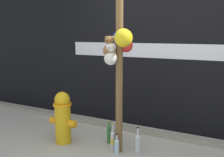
{
  "coord_description": "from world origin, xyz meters",
  "views": [
    {
      "loc": [
        1.25,
        -2.66,
        1.64
      ],
      "look_at": [
        -0.33,
        0.38,
        1.03
      ],
      "focal_mm": 41.02,
      "sensor_mm": 36.0,
      "label": 1
    }
  ],
  "objects_px": {
    "bottle_1": "(117,146)",
    "memorial_post": "(119,30)",
    "bottle_4": "(118,136)",
    "bottle_3": "(138,142)",
    "bottle_2": "(109,133)",
    "bottle_0": "(113,139)",
    "fire_hydrant": "(63,117)",
    "bottle_5": "(114,135)"
  },
  "relations": [
    {
      "from": "bottle_2",
      "to": "bottle_4",
      "type": "xyz_separation_m",
      "value": [
        0.12,
        0.06,
        -0.05
      ]
    },
    {
      "from": "bottle_2",
      "to": "bottle_5",
      "type": "distance_m",
      "value": 0.12
    },
    {
      "from": "memorial_post",
      "to": "bottle_2",
      "type": "relative_size",
      "value": 8.25
    },
    {
      "from": "memorial_post",
      "to": "fire_hydrant",
      "type": "bearing_deg",
      "value": -173.39
    },
    {
      "from": "memorial_post",
      "to": "bottle_2",
      "type": "height_order",
      "value": "memorial_post"
    },
    {
      "from": "bottle_5",
      "to": "fire_hydrant",
      "type": "bearing_deg",
      "value": -161.76
    },
    {
      "from": "fire_hydrant",
      "to": "bottle_4",
      "type": "xyz_separation_m",
      "value": [
        0.75,
        0.36,
        -0.29
      ]
    },
    {
      "from": "bottle_1",
      "to": "bottle_3",
      "type": "xyz_separation_m",
      "value": [
        0.23,
        0.19,
        0.02
      ]
    },
    {
      "from": "fire_hydrant",
      "to": "bottle_4",
      "type": "relative_size",
      "value": 2.74
    },
    {
      "from": "fire_hydrant",
      "to": "bottle_5",
      "type": "bearing_deg",
      "value": 18.24
    },
    {
      "from": "fire_hydrant",
      "to": "bottle_0",
      "type": "xyz_separation_m",
      "value": [
        0.78,
        0.14,
        -0.25
      ]
    },
    {
      "from": "bottle_2",
      "to": "bottle_3",
      "type": "relative_size",
      "value": 0.98
    },
    {
      "from": "bottle_1",
      "to": "bottle_4",
      "type": "relative_size",
      "value": 1.01
    },
    {
      "from": "fire_hydrant",
      "to": "bottle_3",
      "type": "bearing_deg",
      "value": 11.19
    },
    {
      "from": "bottle_0",
      "to": "bottle_3",
      "type": "distance_m",
      "value": 0.35
    },
    {
      "from": "bottle_0",
      "to": "bottle_4",
      "type": "relative_size",
      "value": 1.32
    },
    {
      "from": "bottle_3",
      "to": "bottle_5",
      "type": "distance_m",
      "value": 0.38
    },
    {
      "from": "fire_hydrant",
      "to": "bottle_0",
      "type": "bearing_deg",
      "value": 10.25
    },
    {
      "from": "bottle_1",
      "to": "memorial_post",
      "type": "bearing_deg",
      "value": 95.06
    },
    {
      "from": "bottle_4",
      "to": "bottle_2",
      "type": "bearing_deg",
      "value": -152.12
    },
    {
      "from": "bottle_2",
      "to": "bottle_3",
      "type": "height_order",
      "value": "bottle_3"
    },
    {
      "from": "bottle_3",
      "to": "bottle_4",
      "type": "relative_size",
      "value": 1.26
    },
    {
      "from": "fire_hydrant",
      "to": "bottle_5",
      "type": "distance_m",
      "value": 0.82
    },
    {
      "from": "memorial_post",
      "to": "bottle_1",
      "type": "distance_m",
      "value": 1.57
    },
    {
      "from": "bottle_0",
      "to": "bottle_4",
      "type": "xyz_separation_m",
      "value": [
        -0.03,
        0.22,
        -0.04
      ]
    },
    {
      "from": "bottle_3",
      "to": "bottle_5",
      "type": "relative_size",
      "value": 0.91
    },
    {
      "from": "bottle_0",
      "to": "memorial_post",
      "type": "bearing_deg",
      "value": -19.61
    },
    {
      "from": "bottle_0",
      "to": "bottle_5",
      "type": "distance_m",
      "value": 0.11
    },
    {
      "from": "bottle_2",
      "to": "bottle_0",
      "type": "bearing_deg",
      "value": -46.16
    },
    {
      "from": "bottle_4",
      "to": "bottle_1",
      "type": "bearing_deg",
      "value": -66.51
    },
    {
      "from": "bottle_3",
      "to": "bottle_4",
      "type": "distance_m",
      "value": 0.4
    },
    {
      "from": "bottle_2",
      "to": "bottle_1",
      "type": "bearing_deg",
      "value": -45.55
    },
    {
      "from": "bottle_3",
      "to": "bottle_4",
      "type": "xyz_separation_m",
      "value": [
        -0.37,
        0.14,
        -0.03
      ]
    },
    {
      "from": "bottle_1",
      "to": "bottle_5",
      "type": "distance_m",
      "value": 0.27
    },
    {
      "from": "bottle_3",
      "to": "bottle_4",
      "type": "bearing_deg",
      "value": 159.71
    },
    {
      "from": "fire_hydrant",
      "to": "bottle_3",
      "type": "relative_size",
      "value": 2.17
    },
    {
      "from": "memorial_post",
      "to": "bottle_3",
      "type": "relative_size",
      "value": 8.1
    },
    {
      "from": "bottle_0",
      "to": "bottle_1",
      "type": "distance_m",
      "value": 0.16
    },
    {
      "from": "bottle_1",
      "to": "bottle_2",
      "type": "xyz_separation_m",
      "value": [
        -0.26,
        0.27,
        0.04
      ]
    },
    {
      "from": "fire_hydrant",
      "to": "bottle_1",
      "type": "relative_size",
      "value": 2.72
    },
    {
      "from": "fire_hydrant",
      "to": "bottle_2",
      "type": "xyz_separation_m",
      "value": [
        0.63,
        0.3,
        -0.24
      ]
    },
    {
      "from": "bottle_1",
      "to": "bottle_4",
      "type": "height_order",
      "value": "bottle_1"
    }
  ]
}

